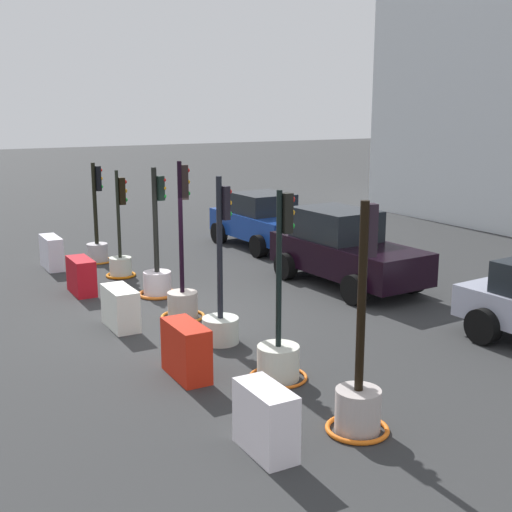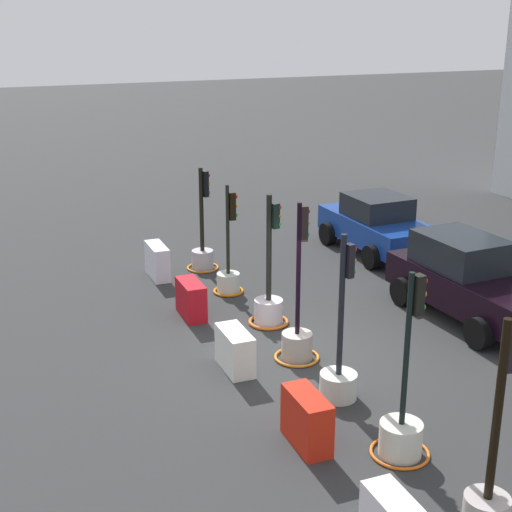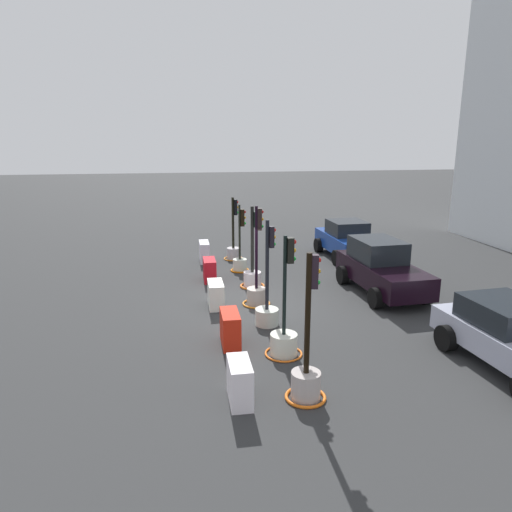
{
  "view_description": "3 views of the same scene",
  "coord_description": "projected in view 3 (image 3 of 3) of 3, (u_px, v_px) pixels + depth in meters",
  "views": [
    {
      "loc": [
        12.4,
        -5.18,
        4.29
      ],
      "look_at": [
        1.95,
        0.79,
        1.61
      ],
      "focal_mm": 47.34,
      "sensor_mm": 36.0,
      "label": 1
    },
    {
      "loc": [
        12.3,
        -5.81,
        6.67
      ],
      "look_at": [
        -1.59,
        -0.08,
        1.7
      ],
      "focal_mm": 52.28,
      "sensor_mm": 36.0,
      "label": 2
    },
    {
      "loc": [
        14.22,
        -2.36,
        5.28
      ],
      "look_at": [
        0.67,
        0.01,
        1.79
      ],
      "focal_mm": 32.76,
      "sensor_mm": 36.0,
      "label": 3
    }
  ],
  "objects": [
    {
      "name": "traffic_light_1",
      "position": [
        240.0,
        259.0,
        18.94
      ],
      "size": [
        0.77,
        0.77,
        2.73
      ],
      "color": "silver",
      "rests_on": "ground_plane"
    },
    {
      "name": "traffic_light_3",
      "position": [
        257.0,
        290.0,
        15.12
      ],
      "size": [
        0.92,
        0.92,
        3.23
      ],
      "color": "#B5A89E",
      "rests_on": "ground_plane"
    },
    {
      "name": "traffic_light_6",
      "position": [
        306.0,
        375.0,
        9.61
      ],
      "size": [
        0.87,
        0.87,
        3.14
      ],
      "color": "#B6ABA7",
      "rests_on": "ground_plane"
    },
    {
      "name": "construction_barrier_3",
      "position": [
        230.0,
        329.0,
        12.17
      ],
      "size": [
        1.07,
        0.47,
        0.89
      ],
      "color": "red",
      "rests_on": "ground_plane"
    },
    {
      "name": "traffic_light_2",
      "position": [
        253.0,
        274.0,
        16.91
      ],
      "size": [
        0.91,
        0.91,
        2.96
      ],
      "color": "silver",
      "rests_on": "ground_plane"
    },
    {
      "name": "traffic_light_4",
      "position": [
        267.0,
        307.0,
        13.47
      ],
      "size": [
        0.68,
        0.68,
        3.08
      ],
      "color": "silver",
      "rests_on": "ground_plane"
    },
    {
      "name": "traffic_light_0",
      "position": [
        234.0,
        248.0,
        20.79
      ],
      "size": [
        0.86,
        0.86,
        2.78
      ],
      "color": "beige",
      "rests_on": "ground_plane"
    },
    {
      "name": "car_black_sedan",
      "position": [
        381.0,
        268.0,
        16.24
      ],
      "size": [
        4.34,
        2.22,
        1.83
      ],
      "color": "black",
      "rests_on": "ground_plane"
    },
    {
      "name": "construction_barrier_1",
      "position": [
        210.0,
        270.0,
        17.68
      ],
      "size": [
        1.05,
        0.46,
        0.83
      ],
      "color": "#B1101A",
      "rests_on": "ground_plane"
    },
    {
      "name": "traffic_light_5",
      "position": [
        284.0,
        337.0,
        11.6
      ],
      "size": [
        0.95,
        0.95,
        3.05
      ],
      "color": "silver",
      "rests_on": "ground_plane"
    },
    {
      "name": "construction_barrier_0",
      "position": [
        204.0,
        252.0,
        20.4
      ],
      "size": [
        1.13,
        0.42,
        0.88
      ],
      "color": "silver",
      "rests_on": "ground_plane"
    },
    {
      "name": "construction_barrier_4",
      "position": [
        240.0,
        382.0,
        9.53
      ],
      "size": [
        0.97,
        0.46,
        0.88
      ],
      "color": "white",
      "rests_on": "ground_plane"
    },
    {
      "name": "car_blue_estate",
      "position": [
        347.0,
        240.0,
        21.09
      ],
      "size": [
        3.96,
        2.22,
        1.66
      ],
      "color": "navy",
      "rests_on": "ground_plane"
    },
    {
      "name": "construction_barrier_2",
      "position": [
        216.0,
        295.0,
        14.95
      ],
      "size": [
        1.07,
        0.48,
        0.81
      ],
      "color": "white",
      "rests_on": "ground_plane"
    },
    {
      "name": "ground_plane",
      "position": [
        252.0,
        304.0,
        15.27
      ],
      "size": [
        120.0,
        120.0,
        0.0
      ],
      "primitive_type": "plane",
      "color": "#2E2F30"
    }
  ]
}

